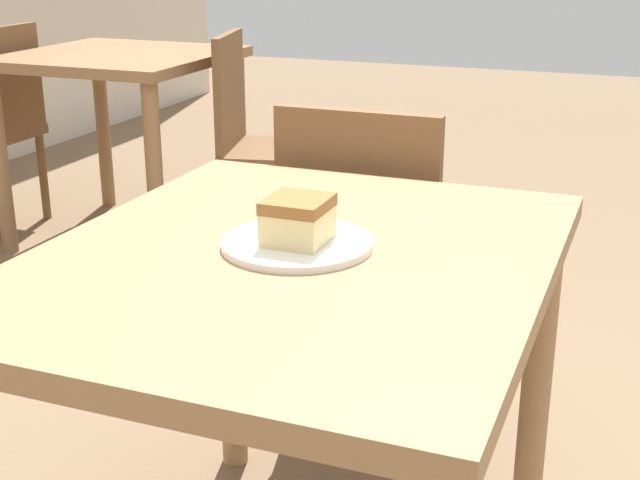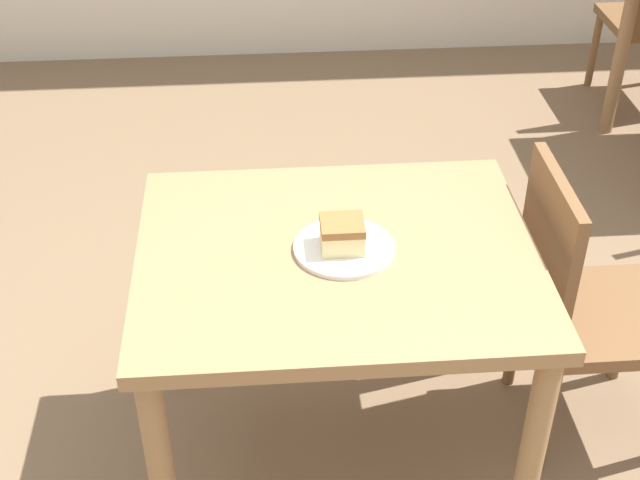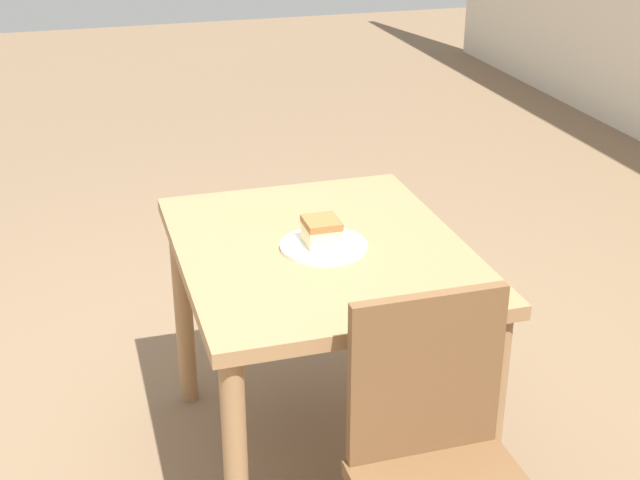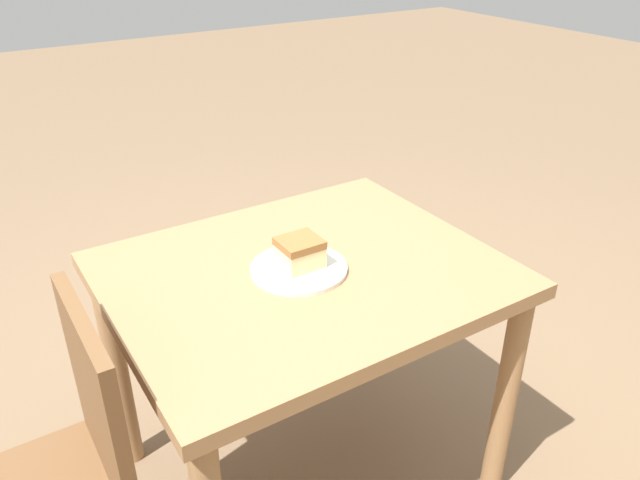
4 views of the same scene
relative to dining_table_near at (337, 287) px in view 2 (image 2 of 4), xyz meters
The scene contains 4 objects.
dining_table_near is the anchor object (origin of this frame).
chair_near_window 0.70m from the dining_table_near, ahead, with size 0.40×0.40×0.85m.
plate 0.12m from the dining_table_near, 11.54° to the left, with size 0.24×0.24×0.01m.
cake_slice 0.16m from the dining_table_near, ahead, with size 0.10×0.10×0.07m.
Camera 2 is at (-0.13, -1.53, 1.98)m, focal length 50.00 mm.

